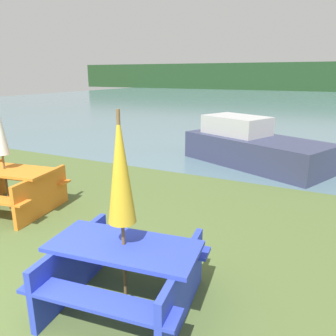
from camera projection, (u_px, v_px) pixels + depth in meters
name	position (u px, v px, depth m)	size (l,w,h in m)	color
water	(300.00, 101.00, 29.53)	(60.00, 50.00, 0.00)	slate
far_treeline	(315.00, 77.00, 46.18)	(80.00, 1.60, 4.00)	#1E3D1E
picnic_table_blue	(125.00, 269.00, 3.44)	(1.72, 1.57, 0.73)	blue
picnic_table_orange	(7.00, 185.00, 5.94)	(1.96, 1.64, 0.78)	orange
umbrella_gold	(120.00, 170.00, 3.14)	(0.28, 0.28, 2.11)	brown
boat	(252.00, 147.00, 8.99)	(4.22, 3.08, 1.27)	#333856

